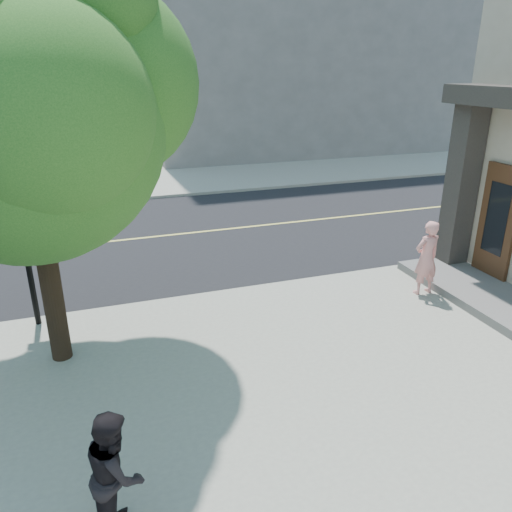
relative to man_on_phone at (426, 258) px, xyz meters
name	(u,v)px	position (x,y,z in m)	size (l,w,h in m)	color
ground	(30,323)	(-8.11, 1.57, -0.95)	(140.00, 140.00, 0.00)	black
road_ew	(43,249)	(-8.11, 6.07, -0.94)	(140.00, 9.00, 0.01)	black
sidewalk_ne	(275,141)	(5.39, 23.07, -0.89)	(29.00, 25.00, 0.12)	gray
filler_ne	(281,25)	(5.89, 23.57, 6.17)	(18.00, 16.00, 14.00)	slate
man_on_phone	(426,258)	(0.00, 0.00, 0.00)	(0.60, 0.40, 1.65)	pink
pedestrian	(116,472)	(-6.76, -3.91, -0.08)	(0.73, 0.57, 1.50)	black
street_tree	(28,91)	(-7.33, -0.12, 3.53)	(5.08, 4.62, 6.75)	black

